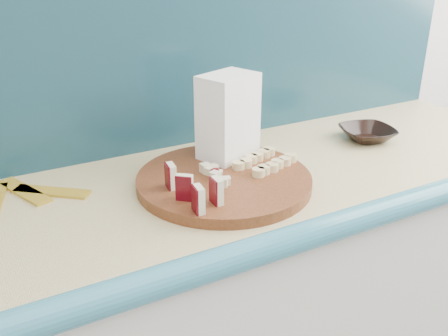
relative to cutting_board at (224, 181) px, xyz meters
name	(u,v)px	position (x,y,z in m)	size (l,w,h in m)	color
backsplash	(134,63)	(-0.10, 0.31, 0.24)	(2.20, 0.02, 0.50)	teal
cutting_board	(224,181)	(0.00, 0.00, 0.00)	(0.42, 0.42, 0.03)	#44230E
apple_wedges	(192,188)	(-0.12, -0.08, 0.04)	(0.09, 0.17, 0.06)	beige
apple_chunks	(216,175)	(-0.03, -0.01, 0.02)	(0.06, 0.07, 0.02)	beige
banana_slices	(255,158)	(0.11, 0.04, 0.02)	(0.19, 0.19, 0.02)	#D7C083
brown_bowl	(367,134)	(0.52, 0.07, 0.01)	(0.16, 0.16, 0.04)	black
flour_bag	(228,121)	(0.07, 0.10, 0.11)	(0.14, 0.10, 0.24)	white
banana_peel	(24,195)	(-0.44, 0.17, -0.01)	(0.25, 0.21, 0.01)	gold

